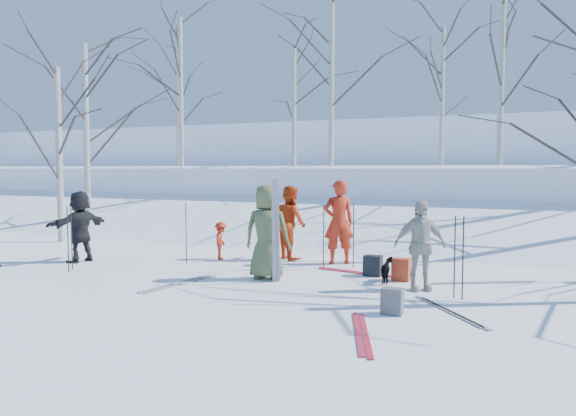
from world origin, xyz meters
The scene contains 36 objects.
ground centered at (0.00, 0.00, 0.00)m, with size 120.00×120.00×0.00m, color white.
snow_ramp centered at (0.00, 7.00, 0.15)m, with size 70.00×9.50×1.40m, color white.
snow_plateau centered at (0.00, 17.00, 1.00)m, with size 70.00×18.00×2.20m, color white.
far_hill centered at (0.00, 38.00, 2.00)m, with size 90.00×30.00×6.00m, color white.
skier_olive_center centered at (-0.06, 0.68, 0.90)m, with size 0.88×0.57×1.80m, color #485332.
skier_red_north centered at (0.60, 2.87, 0.92)m, with size 0.67×0.44×1.85m, color #B22410.
skier_redor_behind centered at (-0.62, 3.00, 0.85)m, with size 0.83×0.64×1.70m, color #BC340E.
skier_red_seated centered at (-2.08, 2.31, 0.44)m, with size 0.56×0.32×0.87m, color #B22410.
skier_cream_east centered at (2.77, 0.90, 0.78)m, with size 0.91×0.38×1.56m, color beige.
skier_grey_west centered at (-4.76, 0.69, 0.80)m, with size 1.48×0.47×1.60m, color black.
dog centered at (2.13, 1.24, 0.23)m, with size 0.25×0.55×0.47m, color black.
upright_ski_left centered at (0.22, 0.40, 0.95)m, with size 0.07×0.02×1.90m, color silver.
upright_ski_right centered at (0.27, 0.45, 0.95)m, with size 0.07×0.02×1.90m, color silver.
ski_pair_a centered at (3.48, -0.42, 0.01)m, with size 1.33×1.62×0.02m, color silver, non-canonical shape.
ski_pair_b centered at (2.64, -2.00, 0.01)m, with size 0.85×1.85×0.02m, color #B2192B, non-canonical shape.
ski_pair_c centered at (-1.30, -0.41, 0.01)m, with size 0.39×1.91×0.02m, color silver, non-canonical shape.
ski_pair_e centered at (1.37, 1.97, 0.01)m, with size 1.91×0.54×0.02m, color #B2192B, non-canonical shape.
ski_pair_f centered at (3.72, 1.98, 0.01)m, with size 1.75×1.12×0.02m, color silver, non-canonical shape.
ski_pole_a centered at (1.06, 2.49, 0.67)m, with size 0.02×0.02×1.34m, color black.
ski_pole_b centered at (0.54, 2.11, 0.67)m, with size 0.02×0.02×1.34m, color black.
ski_pole_c centered at (3.54, 0.46, 0.67)m, with size 0.02×0.02×1.34m, color black.
ski_pole_d centered at (-3.99, -0.41, 0.67)m, with size 0.02×0.02×1.34m, color black.
ski_pole_e centered at (3.40, 0.55, 0.67)m, with size 0.02×0.02×1.34m, color black.
ski_pole_f centered at (-4.20, -0.10, 0.67)m, with size 0.02×0.02×1.34m, color black.
ski_pole_g centered at (-2.47, 1.49, 0.67)m, with size 0.02×0.02×1.34m, color black.
backpack_red centered at (2.29, 1.57, 0.21)m, with size 0.32×0.22×0.42m, color #B0341B.
backpack_grey centered at (2.75, -0.90, 0.19)m, with size 0.30×0.20×0.38m, color #4E4F55.
backpack_dark centered at (1.68, 1.81, 0.20)m, with size 0.34×0.24×0.40m, color black.
birch_plateau_a centered at (3.36, 10.07, 4.77)m, with size 4.20×4.20×5.14m, color silver, non-canonical shape.
birch_plateau_b centered at (-11.80, 14.26, 4.94)m, with size 4.43×4.43×5.48m, color silver, non-canonical shape.
birch_plateau_d centered at (-2.47, 10.67, 5.25)m, with size 4.87×4.87×6.10m, color silver, non-canonical shape.
birch_plateau_e centered at (-9.39, 11.11, 5.31)m, with size 4.95×4.95×6.22m, color silver, non-canonical shape.
birch_plateau_h centered at (-5.00, 13.00, 4.76)m, with size 4.19×4.19×5.13m, color silver, non-canonical shape.
birch_plateau_i centered at (0.70, 15.27, 5.06)m, with size 4.60×4.60×5.71m, color silver, non-canonical shape.
birch_edge_a centered at (-7.88, 3.08, 2.47)m, with size 4.06×4.06×4.95m, color silver, non-canonical shape.
birch_edge_d centered at (-9.45, 5.75, 3.13)m, with size 4.99×4.99×6.27m, color silver, non-canonical shape.
Camera 1 is at (4.69, -8.72, 2.09)m, focal length 35.00 mm.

